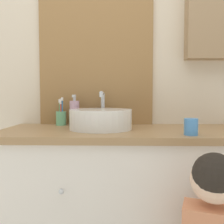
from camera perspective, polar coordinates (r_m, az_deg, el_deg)
wall_back at (r=1.69m, az=4.33°, el=10.29°), size 3.20×0.18×2.50m
vanity_counter at (r=1.51m, az=3.92°, el=-20.96°), size 1.43×0.56×0.89m
sink_basin at (r=1.40m, az=-2.52°, el=-1.52°), size 0.35×0.40×0.21m
toothbrush_holder at (r=1.62m, az=-11.56°, el=-1.17°), size 0.06×0.06×0.18m
soap_dispenser at (r=1.59m, az=-8.56°, el=-0.14°), size 0.06×0.06×0.19m
drinking_cup at (r=1.23m, az=17.60°, el=-3.25°), size 0.06×0.06×0.08m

